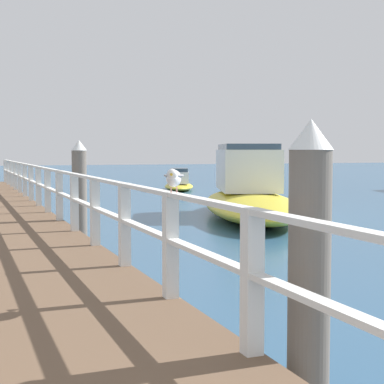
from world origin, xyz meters
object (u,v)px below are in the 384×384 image
Objects in this scene: dock_piling_near at (309,274)px; dock_piling_far at (79,193)px; boat_0 at (249,193)px; seagull_foreground at (174,177)px; boat_3 at (179,183)px.

dock_piling_near is 1.00× the size of dock_piling_far.
dock_piling_near is at bearing -90.00° from dock_piling_far.
seagull_foreground is at bearing -100.59° from boat_0.
boat_0 reaches higher than seagull_foreground.
dock_piling_far is 6.49m from boat_0.
dock_piling_far is at bearing -69.72° from seagull_foreground.
dock_piling_near is at bearing 126.89° from seagull_foreground.
boat_3 is (7.46, 23.70, -0.69)m from dock_piling_near.
dock_piling_far reaches higher than seagull_foreground.
dock_piling_near is 1.76m from seagull_foreground.
dock_piling_near is 8.30m from dock_piling_far.
boat_3 is (7.46, 15.40, -0.69)m from dock_piling_far.
seagull_foreground is (-0.38, -6.68, 0.58)m from dock_piling_far.
dock_piling_far is 0.25× the size of boat_0.
dock_piling_far is 6.71m from seagull_foreground.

